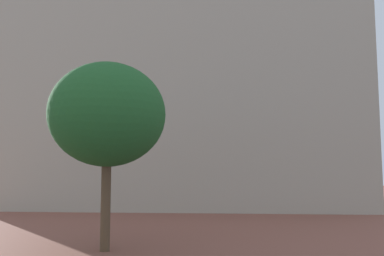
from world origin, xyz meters
The scene contains 2 objects.
landmark_building centered at (-2.71, 33.50, 10.95)m, with size 26.86×14.99×34.57m.
tree_curb_far centered at (-3.42, 14.23, 4.85)m, with size 4.23×4.23×6.77m.
Camera 1 is at (0.74, 0.05, 2.91)m, focal length 37.36 mm.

